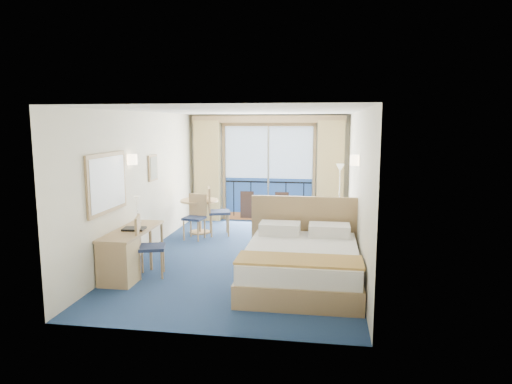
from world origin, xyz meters
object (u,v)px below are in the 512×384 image
bed (302,262)px  round_table (199,208)px  desk (121,256)px  armchair (327,220)px  table_chair_b (196,214)px  floor_lamp (340,179)px  table_chair_a (215,208)px  nightstand (343,245)px  desk_chair (146,243)px

bed → round_table: (-2.49, 2.97, 0.24)m
desk → round_table: 3.35m
desk → armchair: bearing=48.5°
round_table → table_chair_b: table_chair_b is taller
floor_lamp → table_chair_a: bearing=-156.3°
round_table → nightstand: bearing=-27.1°
table_chair_a → floor_lamp: bearing=-83.7°
table_chair_a → table_chair_b: table_chair_a is taller
table_chair_b → desk: bearing=-88.3°
desk → table_chair_b: 2.86m
desk → table_chair_b: table_chair_b is taller
bed → nightstand: size_ratio=4.23×
nightstand → armchair: 1.93m
desk → bed: bearing=7.1°
bed → floor_lamp: size_ratio=1.49×
nightstand → desk: bearing=-153.9°
floor_lamp → desk_chair: size_ratio=1.53×
floor_lamp → nightstand: bearing=-90.0°
round_table → table_chair_a: table_chair_a is taller
armchair → table_chair_a: 2.52m
armchair → nightstand: bearing=59.7°
floor_lamp → desk: 5.65m
nightstand → table_chair_a: 3.13m
armchair → floor_lamp: (0.30, 0.75, 0.83)m
bed → table_chair_b: bed is taller
desk → nightstand: bearing=26.1°
desk_chair → table_chair_b: desk_chair is taller
desk → desk_chair: (0.29, 0.30, 0.16)m
bed → floor_lamp: 4.16m
armchair → table_chair_b: size_ratio=0.74×
table_chair_b → armchair: bearing=25.5°
bed → desk: 2.84m
table_chair_b → table_chair_a: bearing=54.6°
nightstand → desk: desk is taller
armchair → floor_lamp: size_ratio=0.47×
floor_lamp → desk_chair: bearing=-128.2°
armchair → table_chair_b: table_chair_b is taller
table_chair_a → round_table: bearing=51.3°
table_chair_a → armchair: bearing=-96.9°
bed → armchair: size_ratio=3.20×
bed → table_chair_b: (-2.42, 2.47, 0.20)m
desk_chair → round_table: (0.04, 3.03, 0.02)m
floor_lamp → table_chair_a: size_ratio=1.41×
bed → table_chair_a: bed is taller
armchair → desk_chair: desk_chair is taller
desk → desk_chair: desk_chair is taller
desk_chair → table_chair_a: 2.91m
desk → table_chair_a: size_ratio=1.45×
floor_lamp → table_chair_a: floor_lamp is taller
bed → table_chair_b: size_ratio=2.37×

